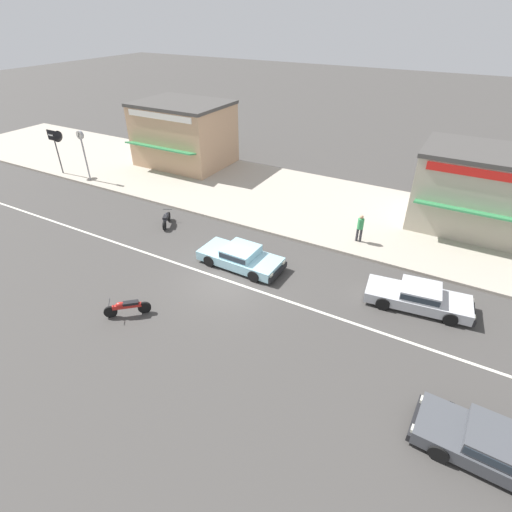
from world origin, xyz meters
The scene contains 13 objects.
ground_plane centered at (0.00, 0.00, 0.00)m, with size 160.00×160.00×0.00m, color #423F3D.
lane_centre_stripe centered at (0.00, 0.00, 0.00)m, with size 50.40×0.14×0.01m, color silver.
kerb_strip centered at (0.00, 10.09, 0.07)m, with size 68.00×10.00×0.15m, color #ADA393.
sedan_silver_0 centered at (8.39, 2.48, 0.53)m, with size 4.69×2.17×1.06m.
sedan_pale_blue_1 centered at (-0.13, 1.46, 0.53)m, with size 4.42×2.00×1.06m.
sedan_dark_grey_2 centered at (11.61, -3.78, 0.54)m, with size 4.55×2.04×1.06m.
motorcycle_0 centered at (-2.40, -4.23, 0.43)m, with size 1.55×1.38×0.80m.
motorcycle_1 centered at (-6.36, 3.09, 0.42)m, with size 0.98×1.60×0.80m.
street_clock centered at (-16.00, 5.74, 2.82)m, with size 0.60×0.22×3.66m.
arrow_signboard centered at (-18.43, 5.65, 2.96)m, with size 1.49×0.82×3.36m.
pedestrian_mid_kerb centered at (4.45, 6.59, 1.08)m, with size 0.34×0.34×1.61m.
shopfront_corner_warung centered at (-12.00, 12.39, 2.58)m, with size 7.12×6.20×4.85m.
shopfront_mid_block centered at (9.60, 11.67, 2.43)m, with size 6.67×5.70×4.55m.
Camera 1 is at (8.90, -13.09, 11.39)m, focal length 28.00 mm.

